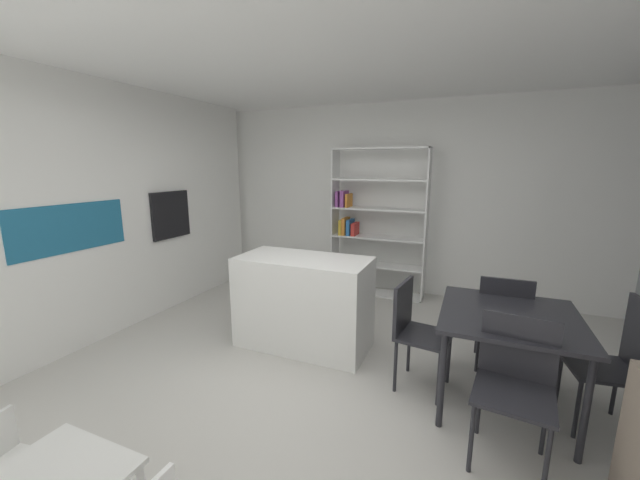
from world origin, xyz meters
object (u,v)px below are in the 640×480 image
Objects in this scene: child_chair_left at (4,466)px; dining_table at (509,324)px; open_bookshelf at (371,226)px; dining_chair_far at (503,315)px; kitchen_island at (304,302)px; dining_chair_island_side at (414,325)px; built_in_oven at (171,215)px; dining_chair_window_side at (622,357)px; dining_chair_near at (515,376)px.

dining_table reaches higher than child_chair_left.
open_bookshelf is 2.30m from dining_chair_far.
child_chair_left is at bearing -104.18° from kitchen_island.
dining_chair_island_side is (0.93, -2.07, -0.45)m from open_bookshelf.
kitchen_island reaches higher than dining_chair_far.
open_bookshelf reaches higher than dining_table.
kitchen_island is 1.33× the size of dining_table.
dining_chair_island_side is (-0.69, -0.51, -0.00)m from dining_chair_far.
built_in_oven reaches higher than dining_chair_window_side.
kitchen_island is 1.39× the size of dining_chair_window_side.
kitchen_island is 1.48× the size of dining_chair_island_side.
dining_chair_window_side is 1.05× the size of dining_chair_near.
kitchen_island is at bearing 163.19° from dining_chair_near.
dining_chair_window_side is (4.53, -0.60, -0.66)m from built_in_oven.
built_in_oven is at bearing 170.51° from dining_chair_near.
child_chair_left is 3.72m from dining_chair_window_side.
dining_chair_near is at bearing -16.46° from built_in_oven.
open_bookshelf is 3.65× the size of child_chair_left.
dining_chair_far is at bearing -1.44° from built_in_oven.
built_in_oven is 3.14m from child_chair_left.
open_bookshelf is 2.30× the size of dining_chair_far.
dining_chair_near is at bearing -60.44° from dining_chair_window_side.
child_chair_left is (1.43, -2.65, -0.89)m from built_in_oven.
dining_chair_window_side is at bearing -7.57° from built_in_oven.
dining_chair_window_side reaches higher than child_chair_left.
built_in_oven reaches higher than child_chair_left.
dining_chair_window_side is 0.87m from dining_chair_near.
open_bookshelf is 2.08× the size of dining_table.
built_in_oven is 2.17m from kitchen_island.
built_in_oven is 0.60× the size of dining_table.
dining_chair_island_side is (-0.70, 0.53, -0.01)m from dining_chair_near.
child_chair_left is 0.63× the size of dining_chair_far.
kitchen_island is at bearing -9.27° from built_in_oven.
dining_chair_far is at bearing 97.52° from dining_chair_near.
dining_chair_near is at bearing -23.78° from kitchen_island.
kitchen_island is 1.88m from open_bookshelf.
open_bookshelf is at bearing 127.81° from dining_table.
child_chair_left is 0.57× the size of dining_table.
dining_table is (2.41, 2.03, 0.35)m from child_chair_left.
open_bookshelf is 4.24m from child_chair_left.
open_bookshelf is (0.20, 1.80, 0.52)m from kitchen_island.
child_chair_left is 0.60× the size of dining_chair_window_side.
dining_table is 0.54m from dining_chair_far.
dining_chair_window_side is at bearing -66.23° from child_chair_left.
child_chair_left is at bearing -61.67° from built_in_oven.
dining_chair_near reaches higher than dining_chair_island_side.
open_bookshelf is 2.32× the size of dining_chair_island_side.
dining_chair_near is 1.02× the size of dining_chair_island_side.
dining_chair_island_side is at bearing -65.77° from open_bookshelf.
kitchen_island is at bearing 6.29° from dining_chair_far.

